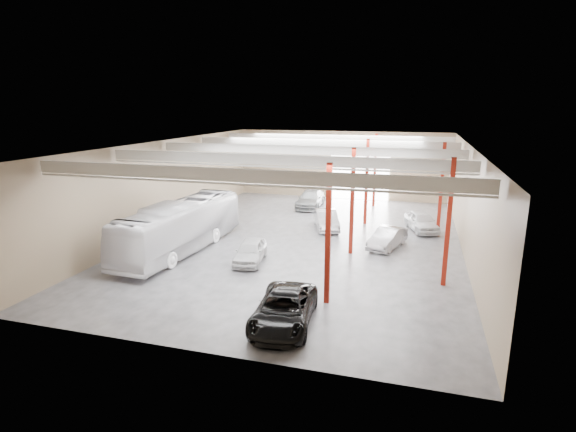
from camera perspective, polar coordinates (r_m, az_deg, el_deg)
The scene contains 8 objects.
depot_shell at distance 32.23m, azimuth 2.40°, elevation 5.65°, with size 22.12×32.12×7.06m.
coach_bus at distance 30.94m, azimuth -13.46°, elevation -1.29°, with size 2.84×12.14×3.38m, color white.
black_sedan at distance 20.44m, azimuth -0.50°, elevation -11.74°, with size 2.49×5.39×1.50m, color black.
car_row_a at distance 28.28m, azimuth -4.82°, elevation -4.48°, with size 1.65×4.11×1.40m, color silver.
car_row_b at distance 35.78m, azimuth 4.88°, elevation -0.46°, with size 1.59×4.57×1.50m, color silver.
car_row_c at distance 43.36m, azimuth 2.89°, elevation 2.17°, with size 2.21×5.45×1.58m, color gray.
car_right_near at distance 31.73m, azimuth 12.52°, elevation -2.73°, with size 1.47×4.20×1.38m, color #ABABB0.
car_right_far at distance 36.69m, azimuth 16.59°, elevation -0.64°, with size 1.77×4.40×1.50m, color silver.
Camera 1 is at (7.75, -30.49, 9.60)m, focal length 28.00 mm.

